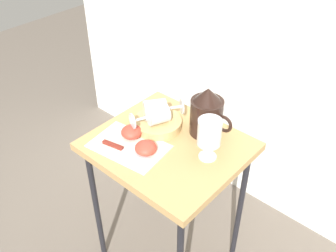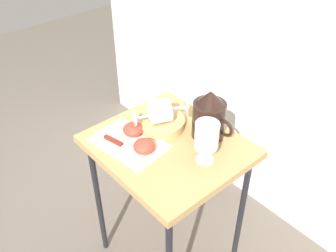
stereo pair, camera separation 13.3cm
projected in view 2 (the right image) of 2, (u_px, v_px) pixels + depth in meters
curtain_drape at (282, 12)px, 1.49m from camera, size 2.40×0.03×2.05m
table at (168, 158)px, 1.42m from camera, size 0.54×0.48×0.68m
linen_napkin at (129, 143)px, 1.38m from camera, size 0.29×0.21×0.00m
basket_tray at (161, 123)px, 1.45m from camera, size 0.18×0.18×0.03m
pitcher at (209, 118)px, 1.37m from camera, size 0.17×0.12×0.19m
wine_glass_upright at (207, 137)px, 1.25m from camera, size 0.08×0.08×0.16m
wine_glass_tipped_near at (159, 114)px, 1.41m from camera, size 0.12×0.16×0.07m
wine_glass_tipped_far at (160, 109)px, 1.43m from camera, size 0.14×0.16×0.08m
apple_half_left at (133, 129)px, 1.41m from camera, size 0.08×0.08×0.04m
apple_half_right at (144, 146)px, 1.33m from camera, size 0.08×0.08×0.04m
knife at (120, 144)px, 1.36m from camera, size 0.21×0.06×0.01m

